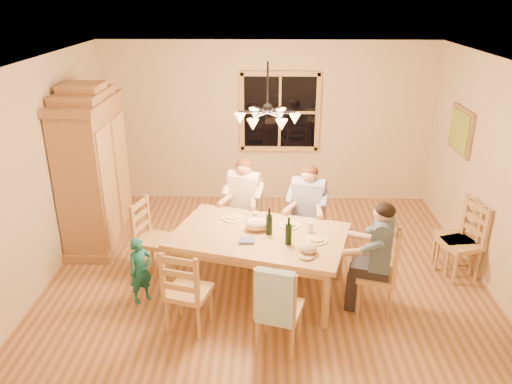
{
  "coord_description": "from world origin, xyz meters",
  "views": [
    {
      "loc": [
        0.01,
        -5.67,
        3.46
      ],
      "look_at": [
        -0.13,
        0.1,
        1.09
      ],
      "focal_mm": 35.0,
      "sensor_mm": 36.0,
      "label": 1
    }
  ],
  "objects_px": {
    "armoire": "(94,173)",
    "chair_end_left": "(156,251)",
    "chair_near_right": "(279,320)",
    "adult_woman": "(244,193)",
    "dining_table": "(259,241)",
    "chair_near_left": "(189,303)",
    "adult_plaid_man": "(308,201)",
    "chair_spare_back": "(458,254)",
    "child": "(140,270)",
    "chair_end_right": "(376,286)",
    "chair_spare_front": "(454,249)",
    "wine_bottle_a": "(269,221)",
    "chandelier": "(267,116)",
    "chair_far_right": "(307,237)",
    "wine_bottle_b": "(289,231)",
    "adult_slate_man": "(380,244)",
    "chair_far_left": "(245,228)"
  },
  "relations": [
    {
      "from": "chair_end_left",
      "to": "chair_end_right",
      "type": "height_order",
      "value": "same"
    },
    {
      "from": "chair_end_left",
      "to": "child",
      "type": "bearing_deg",
      "value": 12.44
    },
    {
      "from": "chair_far_right",
      "to": "adult_woman",
      "type": "height_order",
      "value": "adult_woman"
    },
    {
      "from": "dining_table",
      "to": "chair_near_left",
      "type": "distance_m",
      "value": 1.13
    },
    {
      "from": "dining_table",
      "to": "chair_end_right",
      "type": "height_order",
      "value": "chair_end_right"
    },
    {
      "from": "armoire",
      "to": "chair_spare_front",
      "type": "height_order",
      "value": "armoire"
    },
    {
      "from": "adult_woman",
      "to": "adult_slate_man",
      "type": "relative_size",
      "value": 1.0
    },
    {
      "from": "adult_plaid_man",
      "to": "chair_spare_back",
      "type": "bearing_deg",
      "value": -177.05
    },
    {
      "from": "wine_bottle_a",
      "to": "child",
      "type": "xyz_separation_m",
      "value": [
        -1.5,
        -0.28,
        -0.52
      ]
    },
    {
      "from": "chair_end_right",
      "to": "adult_woman",
      "type": "distance_m",
      "value": 2.19
    },
    {
      "from": "adult_plaid_man",
      "to": "chair_near_left",
      "type": "bearing_deg",
      "value": 64.8
    },
    {
      "from": "dining_table",
      "to": "chair_spare_back",
      "type": "distance_m",
      "value": 2.59
    },
    {
      "from": "chair_near_right",
      "to": "wine_bottle_b",
      "type": "bearing_deg",
      "value": 97.93
    },
    {
      "from": "chair_end_left",
      "to": "adult_woman",
      "type": "distance_m",
      "value": 1.41
    },
    {
      "from": "child",
      "to": "chair_end_right",
      "type": "bearing_deg",
      "value": -47.68
    },
    {
      "from": "chair_far_right",
      "to": "chair_near_right",
      "type": "bearing_deg",
      "value": 93.37
    },
    {
      "from": "chair_far_right",
      "to": "adult_woman",
      "type": "distance_m",
      "value": 1.04
    },
    {
      "from": "adult_plaid_man",
      "to": "wine_bottle_b",
      "type": "xyz_separation_m",
      "value": [
        -0.3,
        -1.05,
        0.08
      ]
    },
    {
      "from": "adult_slate_man",
      "to": "chair_spare_back",
      "type": "relative_size",
      "value": 0.88
    },
    {
      "from": "adult_woman",
      "to": "adult_slate_man",
      "type": "height_order",
      "value": "same"
    },
    {
      "from": "chair_far_left",
      "to": "chandelier",
      "type": "bearing_deg",
      "value": 131.19
    },
    {
      "from": "armoire",
      "to": "adult_plaid_man",
      "type": "height_order",
      "value": "armoire"
    },
    {
      "from": "chair_far_left",
      "to": "chair_end_left",
      "type": "xyz_separation_m",
      "value": [
        -1.12,
        -0.67,
        0.0
      ]
    },
    {
      "from": "chair_end_right",
      "to": "chair_near_right",
      "type": "bearing_deg",
      "value": 136.74
    },
    {
      "from": "chair_far_right",
      "to": "wine_bottle_a",
      "type": "distance_m",
      "value": 1.14
    },
    {
      "from": "wine_bottle_b",
      "to": "chair_spare_back",
      "type": "bearing_deg",
      "value": 15.77
    },
    {
      "from": "chair_end_right",
      "to": "child",
      "type": "xyz_separation_m",
      "value": [
        -2.72,
        0.09,
        0.11
      ]
    },
    {
      "from": "dining_table",
      "to": "wine_bottle_a",
      "type": "distance_m",
      "value": 0.29
    },
    {
      "from": "chair_near_right",
      "to": "chair_far_left",
      "type": "bearing_deg",
      "value": 117.9
    },
    {
      "from": "adult_plaid_man",
      "to": "chair_spare_front",
      "type": "distance_m",
      "value": 1.99
    },
    {
      "from": "dining_table",
      "to": "wine_bottle_a",
      "type": "relative_size",
      "value": 6.86
    },
    {
      "from": "chandelier",
      "to": "chair_spare_front",
      "type": "relative_size",
      "value": 0.78
    },
    {
      "from": "dining_table",
      "to": "chair_near_left",
      "type": "height_order",
      "value": "chair_near_left"
    },
    {
      "from": "chair_spare_back",
      "to": "chair_far_left",
      "type": "bearing_deg",
      "value": 56.49
    },
    {
      "from": "armoire",
      "to": "chair_spare_front",
      "type": "relative_size",
      "value": 2.32
    },
    {
      "from": "chair_far_right",
      "to": "chair_spare_front",
      "type": "height_order",
      "value": "same"
    },
    {
      "from": "armoire",
      "to": "chair_end_left",
      "type": "distance_m",
      "value": 1.5
    },
    {
      "from": "adult_plaid_man",
      "to": "chair_spare_back",
      "type": "distance_m",
      "value": 2.02
    },
    {
      "from": "child",
      "to": "wine_bottle_b",
      "type": "bearing_deg",
      "value": -44.45
    },
    {
      "from": "armoire",
      "to": "chair_far_right",
      "type": "height_order",
      "value": "armoire"
    },
    {
      "from": "armoire",
      "to": "chair_end_left",
      "type": "height_order",
      "value": "armoire"
    },
    {
      "from": "chair_near_right",
      "to": "adult_woman",
      "type": "height_order",
      "value": "adult_woman"
    },
    {
      "from": "adult_woman",
      "to": "chair_spare_front",
      "type": "xyz_separation_m",
      "value": [
        2.76,
        -0.52,
        -0.54
      ]
    },
    {
      "from": "chandelier",
      "to": "adult_woman",
      "type": "relative_size",
      "value": 0.88
    },
    {
      "from": "adult_woman",
      "to": "wine_bottle_b",
      "type": "distance_m",
      "value": 1.41
    },
    {
      "from": "chair_far_right",
      "to": "chair_end_right",
      "type": "xyz_separation_m",
      "value": [
        0.71,
        -1.18,
        0.0
      ]
    },
    {
      "from": "chair_near_left",
      "to": "adult_plaid_man",
      "type": "distance_m",
      "value": 2.16
    },
    {
      "from": "chair_far_left",
      "to": "wine_bottle_b",
      "type": "xyz_separation_m",
      "value": [
        0.56,
        -1.3,
        0.62
      ]
    },
    {
      "from": "chair_far_left",
      "to": "child",
      "type": "bearing_deg",
      "value": 64.87
    },
    {
      "from": "armoire",
      "to": "chair_end_left",
      "type": "relative_size",
      "value": 2.32
    }
  ]
}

